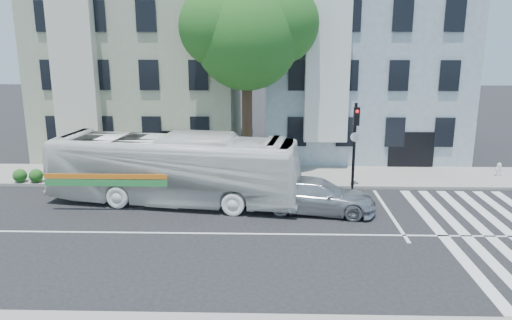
{
  "coord_description": "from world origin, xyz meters",
  "views": [
    {
      "loc": [
        1.19,
        -18.28,
        7.61
      ],
      "look_at": [
        0.64,
        2.39,
        2.4
      ],
      "focal_mm": 35.0,
      "sensor_mm": 36.0,
      "label": 1
    }
  ],
  "objects_px": {
    "traffic_signal": "(355,135)",
    "sedan": "(316,196)",
    "bus": "(174,169)",
    "fire_hydrant": "(499,169)"
  },
  "relations": [
    {
      "from": "bus",
      "to": "sedan",
      "type": "xyz_separation_m",
      "value": [
        6.48,
        -1.13,
        -0.88
      ]
    },
    {
      "from": "sedan",
      "to": "fire_hydrant",
      "type": "xyz_separation_m",
      "value": [
        10.39,
        5.55,
        -0.22
      ]
    },
    {
      "from": "bus",
      "to": "fire_hydrant",
      "type": "distance_m",
      "value": 17.48
    },
    {
      "from": "traffic_signal",
      "to": "sedan",
      "type": "bearing_deg",
      "value": -120.45
    },
    {
      "from": "bus",
      "to": "sedan",
      "type": "relative_size",
      "value": 2.27
    },
    {
      "from": "bus",
      "to": "fire_hydrant",
      "type": "bearing_deg",
      "value": -66.46
    },
    {
      "from": "traffic_signal",
      "to": "fire_hydrant",
      "type": "height_order",
      "value": "traffic_signal"
    },
    {
      "from": "sedan",
      "to": "traffic_signal",
      "type": "bearing_deg",
      "value": -24.05
    },
    {
      "from": "bus",
      "to": "sedan",
      "type": "bearing_deg",
      "value": -91.05
    },
    {
      "from": "bus",
      "to": "fire_hydrant",
      "type": "height_order",
      "value": "bus"
    }
  ]
}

